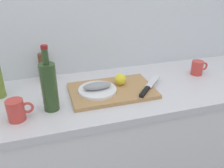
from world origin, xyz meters
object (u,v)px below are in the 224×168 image
at_px(fish_fillet, 97,86).
at_px(chef_knife, 148,88).
at_px(lemon_0, 120,79).
at_px(coffee_mug_1, 198,68).
at_px(cutting_board, 112,90).
at_px(coffee_mug_0, 16,110).
at_px(pepper_mill, 44,67).
at_px(white_plate, 97,90).
at_px(wine_bottle, 49,86).

relative_size(fish_fillet, chef_knife, 0.66).
xyz_separation_m(lemon_0, coffee_mug_1, (0.53, 0.04, -0.01)).
height_order(chef_knife, coffee_mug_1, coffee_mug_1).
distance_m(cutting_board, coffee_mug_0, 0.50).
xyz_separation_m(fish_fillet, coffee_mug_0, (-0.40, -0.12, -0.00)).
bearing_deg(coffee_mug_1, fish_fillet, -173.27).
bearing_deg(pepper_mill, fish_fillet, -45.29).
height_order(cutting_board, white_plate, white_plate).
height_order(chef_knife, wine_bottle, wine_bottle).
bearing_deg(coffee_mug_0, wine_bottle, 17.01).
xyz_separation_m(white_plate, wine_bottle, (-0.24, -0.08, 0.10)).
xyz_separation_m(fish_fillet, lemon_0, (0.14, 0.04, -0.00)).
distance_m(white_plate, chef_knife, 0.27).
relative_size(white_plate, lemon_0, 3.17).
bearing_deg(coffee_mug_0, pepper_mill, 70.53).
height_order(wine_bottle, pepper_mill, wine_bottle).
distance_m(coffee_mug_0, pepper_mill, 0.41).
relative_size(fish_fillet, pepper_mill, 0.90).
bearing_deg(fish_fillet, coffee_mug_0, -162.95).
bearing_deg(coffee_mug_1, white_plate, -173.27).
bearing_deg(pepper_mill, cutting_board, -37.04).
height_order(white_plate, wine_bottle, wine_bottle).
distance_m(chef_knife, coffee_mug_0, 0.67).
bearing_deg(lemon_0, fish_fillet, -163.51).
bearing_deg(chef_knife, fish_fillet, 121.40).
bearing_deg(coffee_mug_0, chef_knife, 5.85).
relative_size(white_plate, chef_knife, 0.88).
relative_size(cutting_board, pepper_mill, 2.67).
xyz_separation_m(cutting_board, chef_knife, (0.19, -0.06, 0.02)).
bearing_deg(white_plate, coffee_mug_0, -162.95).
bearing_deg(lemon_0, white_plate, -163.51).
relative_size(wine_bottle, pepper_mill, 1.87).
relative_size(cutting_board, lemon_0, 7.06).
bearing_deg(lemon_0, wine_bottle, -163.14).
bearing_deg(pepper_mill, chef_knife, -30.90).
distance_m(fish_fillet, coffee_mug_1, 0.68).
bearing_deg(coffee_mug_1, coffee_mug_0, -169.35).
relative_size(chef_knife, lemon_0, 3.59).
height_order(lemon_0, pepper_mill, pepper_mill).
xyz_separation_m(chef_knife, coffee_mug_1, (0.41, 0.13, 0.02)).
xyz_separation_m(chef_knife, coffee_mug_0, (-0.67, -0.07, 0.02)).
bearing_deg(lemon_0, chef_knife, -37.44).
bearing_deg(chef_knife, coffee_mug_1, -29.17).
relative_size(coffee_mug_0, pepper_mill, 0.68).
height_order(lemon_0, wine_bottle, wine_bottle).
xyz_separation_m(fish_fillet, chef_knife, (0.27, -0.05, -0.02)).
xyz_separation_m(lemon_0, wine_bottle, (-0.39, -0.12, 0.07)).
relative_size(white_plate, coffee_mug_1, 1.82).
bearing_deg(fish_fillet, chef_knife, -11.25).
xyz_separation_m(chef_knife, pepper_mill, (-0.53, 0.32, 0.06)).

